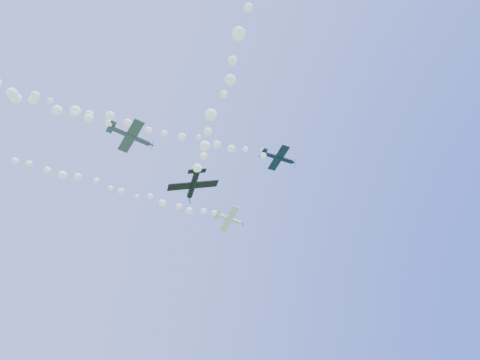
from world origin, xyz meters
name	(u,v)px	position (x,y,z in m)	size (l,w,h in m)	color
plane_white	(229,219)	(7.22, 10.05, 50.12)	(6.78, 6.76, 2.72)	white
plane_navy	(278,158)	(8.10, -9.90, 50.78)	(6.77, 7.15, 2.70)	#0B1733
plane_grey	(131,136)	(-17.07, -10.10, 45.18)	(7.26, 7.70, 2.47)	#383D52
plane_black	(193,184)	(-8.56, -16.01, 34.28)	(6.36, 6.29, 2.25)	black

